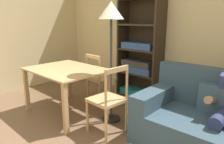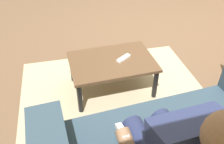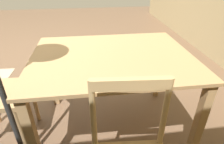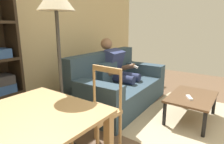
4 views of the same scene
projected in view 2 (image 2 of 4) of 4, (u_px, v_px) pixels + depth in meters
ground_plane at (168, 40)px, 3.59m from camera, size 8.31×8.31×0.00m
coffee_table at (112, 64)px, 2.53m from camera, size 0.87×0.60×0.38m
tv_remote at (124, 58)px, 2.51m from camera, size 0.17×0.13×0.02m
area_rug at (112, 88)px, 2.73m from camera, size 2.06×1.49×0.01m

